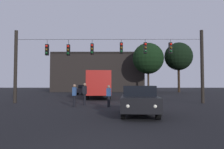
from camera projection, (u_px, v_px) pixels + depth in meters
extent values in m
plane|color=black|center=(110.00, 96.00, 29.54)|extent=(168.00, 168.00, 0.00)
cylinder|color=black|center=(16.00, 67.00, 18.79)|extent=(0.28, 0.28, 6.27)
cylinder|color=black|center=(202.00, 66.00, 18.69)|extent=(0.28, 0.28, 6.27)
cylinder|color=black|center=(109.00, 39.00, 18.85)|extent=(16.03, 0.02, 0.02)
cylinder|color=black|center=(47.00, 42.00, 18.87)|extent=(0.03, 0.03, 0.41)
cube|color=black|center=(47.00, 50.00, 18.84)|extent=(0.26, 0.32, 0.95)
sphere|color=red|center=(46.00, 46.00, 18.68)|extent=(0.20, 0.20, 0.20)
sphere|color=#5B3D0C|center=(46.00, 49.00, 18.66)|extent=(0.20, 0.20, 0.20)
sphere|color=#0C4219|center=(46.00, 53.00, 18.65)|extent=(0.20, 0.20, 0.20)
cylinder|color=black|center=(68.00, 42.00, 18.86)|extent=(0.03, 0.03, 0.44)
cube|color=black|center=(68.00, 50.00, 18.83)|extent=(0.26, 0.32, 0.95)
sphere|color=red|center=(68.00, 46.00, 18.66)|extent=(0.20, 0.20, 0.20)
sphere|color=#5B3D0C|center=(68.00, 50.00, 18.65)|extent=(0.20, 0.20, 0.20)
sphere|color=#0C4219|center=(68.00, 53.00, 18.64)|extent=(0.20, 0.20, 0.20)
cylinder|color=black|center=(92.00, 42.00, 18.85)|extent=(0.03, 0.03, 0.36)
cube|color=black|center=(92.00, 49.00, 18.82)|extent=(0.26, 0.32, 0.95)
sphere|color=red|center=(92.00, 45.00, 18.65)|extent=(0.20, 0.20, 0.20)
sphere|color=#5B3D0C|center=(92.00, 49.00, 18.64)|extent=(0.20, 0.20, 0.20)
sphere|color=#0C4219|center=(92.00, 52.00, 18.63)|extent=(0.20, 0.20, 0.20)
cylinder|color=black|center=(121.00, 41.00, 18.84)|extent=(0.03, 0.03, 0.27)
cube|color=black|center=(121.00, 48.00, 18.81)|extent=(0.26, 0.32, 0.95)
sphere|color=red|center=(121.00, 44.00, 18.64)|extent=(0.20, 0.20, 0.20)
sphere|color=#5B3D0C|center=(121.00, 48.00, 18.63)|extent=(0.20, 0.20, 0.20)
sphere|color=#0C4219|center=(121.00, 51.00, 18.61)|extent=(0.20, 0.20, 0.20)
cylinder|color=black|center=(145.00, 41.00, 18.82)|extent=(0.03, 0.03, 0.26)
cube|color=black|center=(145.00, 48.00, 18.80)|extent=(0.26, 0.32, 0.95)
sphere|color=red|center=(146.00, 44.00, 18.63)|extent=(0.20, 0.20, 0.20)
sphere|color=#5B3D0C|center=(146.00, 48.00, 18.62)|extent=(0.20, 0.20, 0.20)
sphere|color=#0C4219|center=(146.00, 51.00, 18.60)|extent=(0.20, 0.20, 0.20)
cylinder|color=black|center=(170.00, 41.00, 18.81)|extent=(0.03, 0.03, 0.27)
cube|color=black|center=(170.00, 48.00, 18.78)|extent=(0.26, 0.32, 0.95)
sphere|color=red|center=(171.00, 44.00, 18.62)|extent=(0.20, 0.20, 0.20)
sphere|color=#5B3D0C|center=(171.00, 48.00, 18.60)|extent=(0.20, 0.20, 0.20)
sphere|color=#0C4219|center=(171.00, 51.00, 18.59)|extent=(0.20, 0.20, 0.20)
cube|color=#B21E19|center=(98.00, 83.00, 26.77)|extent=(3.48, 11.18, 2.50)
cube|color=black|center=(98.00, 78.00, 26.80)|extent=(3.46, 10.53, 0.70)
cylinder|color=black|center=(89.00, 92.00, 30.56)|extent=(0.37, 1.02, 1.00)
cylinder|color=black|center=(105.00, 92.00, 30.75)|extent=(0.37, 1.02, 1.00)
cylinder|color=black|center=(88.00, 94.00, 24.43)|extent=(0.37, 1.02, 1.00)
cylinder|color=black|center=(108.00, 94.00, 24.61)|extent=(0.37, 1.02, 1.00)
cylinder|color=black|center=(87.00, 95.00, 22.46)|extent=(0.37, 1.02, 1.00)
cylinder|color=black|center=(109.00, 95.00, 22.64)|extent=(0.37, 1.02, 1.00)
cube|color=beige|center=(97.00, 79.00, 30.08)|extent=(2.62, 1.03, 0.56)
cube|color=beige|center=(98.00, 78.00, 24.06)|extent=(2.62, 1.03, 0.56)
cube|color=black|center=(139.00, 102.00, 11.38)|extent=(2.09, 4.41, 0.68)
cube|color=black|center=(139.00, 91.00, 11.56)|extent=(1.74, 2.42, 0.52)
cylinder|color=black|center=(158.00, 112.00, 9.89)|extent=(0.26, 0.65, 0.64)
cylinder|color=black|center=(123.00, 112.00, 10.01)|extent=(0.26, 0.65, 0.64)
cylinder|color=black|center=(151.00, 106.00, 12.72)|extent=(0.26, 0.65, 0.64)
cylinder|color=black|center=(124.00, 106.00, 12.84)|extent=(0.26, 0.65, 0.64)
sphere|color=white|center=(155.00, 106.00, 9.24)|extent=(0.18, 0.18, 0.18)
sphere|color=white|center=(128.00, 106.00, 9.33)|extent=(0.18, 0.18, 0.18)
cube|color=#2D2D33|center=(85.00, 90.00, 34.93)|extent=(2.20, 4.45, 0.68)
cube|color=black|center=(85.00, 87.00, 34.81)|extent=(1.80, 2.46, 0.52)
cylinder|color=black|center=(82.00, 92.00, 36.40)|extent=(0.28, 0.66, 0.64)
cylinder|color=black|center=(92.00, 92.00, 36.24)|extent=(0.28, 0.66, 0.64)
cylinder|color=black|center=(78.00, 93.00, 33.58)|extent=(0.28, 0.66, 0.64)
cylinder|color=black|center=(88.00, 93.00, 33.42)|extent=(0.28, 0.66, 0.64)
sphere|color=white|center=(84.00, 90.00, 37.07)|extent=(0.18, 0.18, 0.18)
sphere|color=white|center=(91.00, 90.00, 36.96)|extent=(0.18, 0.18, 0.18)
cylinder|color=black|center=(108.00, 102.00, 15.31)|extent=(0.14, 0.14, 0.76)
cylinder|color=black|center=(109.00, 102.00, 15.46)|extent=(0.14, 0.14, 0.76)
cube|color=#2D4C7F|center=(109.00, 92.00, 15.41)|extent=(0.33, 0.41, 0.57)
sphere|color=#8C6B51|center=(109.00, 87.00, 15.43)|extent=(0.21, 0.21, 0.21)
cylinder|color=black|center=(75.00, 101.00, 15.70)|extent=(0.14, 0.14, 0.79)
cylinder|color=black|center=(74.00, 101.00, 15.54)|extent=(0.14, 0.14, 0.79)
cube|color=#2D4C7F|center=(74.00, 91.00, 15.65)|extent=(0.25, 0.37, 0.59)
sphere|color=#8C6B51|center=(74.00, 86.00, 15.67)|extent=(0.21, 0.21, 0.21)
cylinder|color=black|center=(85.00, 100.00, 16.79)|extent=(0.14, 0.14, 0.84)
cylinder|color=black|center=(84.00, 100.00, 16.63)|extent=(0.14, 0.14, 0.84)
cube|color=black|center=(85.00, 90.00, 16.75)|extent=(0.30, 0.40, 0.63)
sphere|color=#8C6B51|center=(85.00, 85.00, 16.77)|extent=(0.23, 0.23, 0.23)
cube|color=black|center=(99.00, 74.00, 51.91)|extent=(20.00, 11.90, 8.04)
cube|color=black|center=(99.00, 56.00, 52.11)|extent=(20.00, 11.90, 0.50)
cylinder|color=#2D2116|center=(179.00, 79.00, 45.17)|extent=(0.48, 0.48, 5.43)
sphere|color=black|center=(178.00, 56.00, 45.39)|extent=(5.78, 5.78, 5.78)
cylinder|color=#2D2116|center=(148.00, 81.00, 42.12)|extent=(0.37, 0.37, 4.55)
sphere|color=black|center=(148.00, 58.00, 42.32)|extent=(6.02, 6.02, 6.02)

